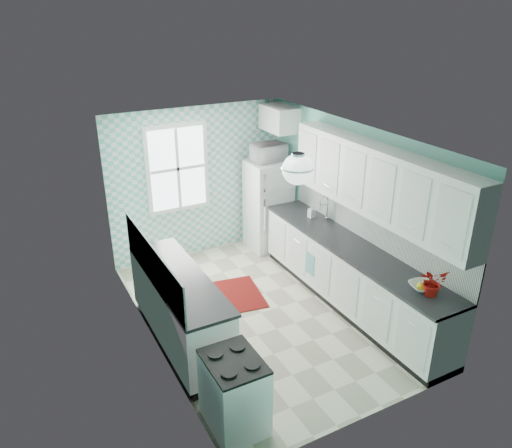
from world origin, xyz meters
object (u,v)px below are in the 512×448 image
fridge (268,205)px  microwave (269,152)px  ceiling_light (298,169)px  stove (234,392)px  sink (316,223)px  potted_plant (433,282)px  fruit_bowl (423,286)px

fridge → microwave: 0.93m
ceiling_light → stove: size_ratio=0.44×
sink → microwave: bearing=97.9°
sink → potted_plant: 2.30m
sink → fridge: bearing=97.9°
sink → potted_plant: bearing=-86.3°
stove → sink: (2.40, 2.11, 0.51)m
potted_plant → microwave: bearing=91.4°
ceiling_light → fridge: (1.11, 2.59, -1.54)m
potted_plant → microwave: 3.65m
ceiling_light → microwave: ceiling_light is taller
ceiling_light → potted_plant: size_ratio=1.08×
ceiling_light → microwave: 2.89m
potted_plant → microwave: size_ratio=0.61×
ceiling_light → microwave: (1.11, 2.59, -0.61)m
sink → potted_plant: (-0.00, -2.29, 0.17)m
fridge → potted_plant: bearing=-86.0°
fridge → microwave: (0.00, 0.00, 0.93)m
sink → ceiling_light: bearing=-129.3°
ceiling_light → sink: size_ratio=0.64×
fridge → fruit_bowl: bearing=-85.9°
fridge → stove: size_ratio=1.97×
potted_plant → fridge: bearing=91.4°
potted_plant → microwave: microwave is taller
ceiling_light → sink: 2.25m
ceiling_light → potted_plant: 1.99m
ceiling_light → fridge: 3.21m
sink → potted_plant: sink is taller
microwave → stove: bearing=53.9°
fridge → stove: bearing=-121.5°
stove → potted_plant: potted_plant is taller
sink → fruit_bowl: sink is taller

